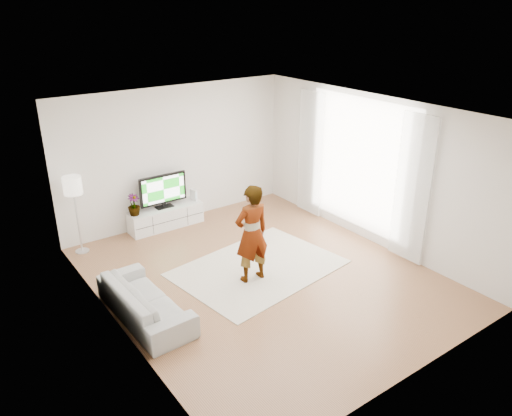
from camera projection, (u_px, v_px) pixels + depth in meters
floor at (264, 276)px, 8.45m from camera, size 6.00×6.00×0.00m
ceiling at (265, 112)px, 7.36m from camera, size 6.00×6.00×0.00m
wall_left at (112, 241)px, 6.56m from camera, size 0.02×6.00×2.80m
wall_right at (372, 170)px, 9.25m from camera, size 0.02×6.00×2.80m
wall_back at (176, 155)px, 10.15m from camera, size 5.00×0.02×2.80m
wall_front at (421, 280)px, 5.66m from camera, size 5.00×0.02×2.80m
window at (360, 164)px, 9.44m from camera, size 0.01×2.60×2.50m
curtain_near at (412, 190)px, 8.47m from camera, size 0.04×0.70×2.60m
curtain_far at (311, 154)px, 10.41m from camera, size 0.04×0.70×2.60m
media_console at (166, 217)px, 10.19m from camera, size 1.54×0.44×0.43m
television at (163, 190)px, 9.98m from camera, size 0.99×0.20×0.69m
game_console at (194, 195)px, 10.42m from camera, size 0.09×0.18×0.24m
potted_plant at (134, 205)px, 9.67m from camera, size 0.30×0.30×0.43m
rug at (258, 268)px, 8.70m from camera, size 2.99×2.34×0.01m
player at (252, 234)px, 8.03m from camera, size 0.63×0.43×1.67m
sofa at (145, 301)px, 7.28m from camera, size 0.79×1.90×0.55m
floor_lamp at (73, 189)px, 8.80m from camera, size 0.33×0.33×1.47m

